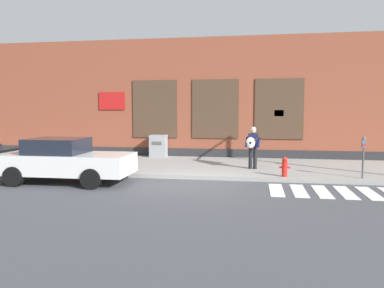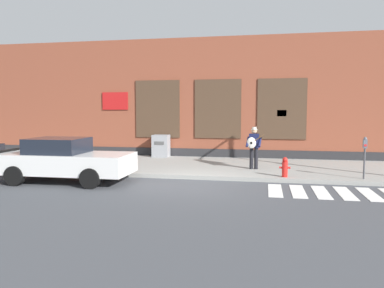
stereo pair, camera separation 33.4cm
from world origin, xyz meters
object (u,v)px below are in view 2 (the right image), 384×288
busker (254,145)px  parking_meter (365,151)px  fire_hydrant (285,167)px  red_car (64,160)px  utility_box (161,146)px

busker → parking_meter: bearing=-21.3°
busker → fire_hydrant: size_ratio=2.39×
red_car → parking_meter: (10.14, 1.75, 0.32)m
parking_meter → fire_hydrant: bearing=-177.5°
busker → utility_box: 5.63m
busker → fire_hydrant: (1.14, -1.58, -0.61)m
parking_meter → utility_box: (-8.45, 4.57, -0.39)m
red_car → fire_hydrant: red_car is taller
utility_box → fire_hydrant: 7.47m
parking_meter → utility_box: bearing=151.6°
utility_box → fire_hydrant: bearing=-38.8°
red_car → busker: size_ratio=2.77×
busker → fire_hydrant: 2.04m
utility_box → parking_meter: bearing=-28.4°
fire_hydrant → busker: bearing=125.8°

